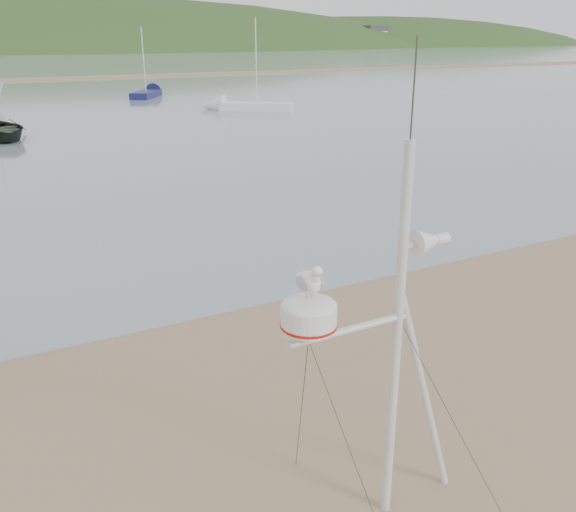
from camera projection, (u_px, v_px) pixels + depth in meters
name	position (u px, v px, depth m)	size (l,w,h in m)	color
ground	(153.00, 496.00, 6.76)	(560.00, 560.00, 0.00)	#866B4D
hill_ridge	(13.00, 108.00, 215.76)	(620.00, 180.00, 80.00)	#223C18
mast_rig	(390.00, 420.00, 6.13)	(2.14, 2.28, 4.83)	beige
sailboat_white_near	(234.00, 106.00, 40.89)	(5.95, 5.05, 6.30)	silver
sailboat_blue_far	(151.00, 92.00, 50.32)	(4.31, 5.64, 5.80)	#141647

